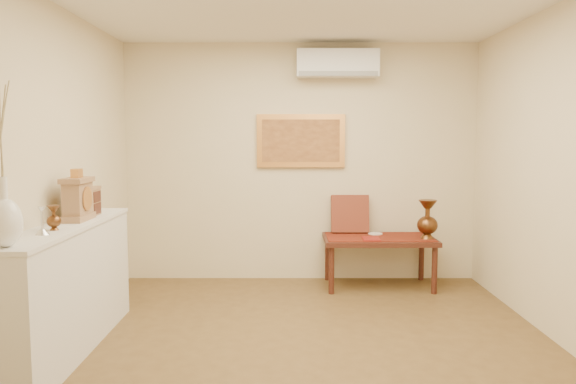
{
  "coord_description": "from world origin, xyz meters",
  "views": [
    {
      "loc": [
        -0.14,
        -4.18,
        1.63
      ],
      "look_at": [
        -0.15,
        1.15,
        1.12
      ],
      "focal_mm": 35.0,
      "sensor_mm": 36.0,
      "label": 1
    }
  ],
  "objects_px": {
    "display_ledge": "(67,288)",
    "low_table": "(379,243)",
    "mantel_clock": "(78,199)",
    "wooden_chest": "(88,201)",
    "white_vase": "(2,158)",
    "brass_urn_tall": "(428,215)"
  },
  "relations": [
    {
      "from": "display_ledge",
      "to": "mantel_clock",
      "type": "bearing_deg",
      "value": 84.98
    },
    {
      "from": "white_vase",
      "to": "low_table",
      "type": "height_order",
      "value": "white_vase"
    },
    {
      "from": "brass_urn_tall",
      "to": "wooden_chest",
      "type": "height_order",
      "value": "wooden_chest"
    },
    {
      "from": "display_ledge",
      "to": "low_table",
      "type": "bearing_deg",
      "value": 35.1
    },
    {
      "from": "mantel_clock",
      "to": "low_table",
      "type": "bearing_deg",
      "value": 31.95
    },
    {
      "from": "white_vase",
      "to": "low_table",
      "type": "relative_size",
      "value": 0.89
    },
    {
      "from": "brass_urn_tall",
      "to": "low_table",
      "type": "xyz_separation_m",
      "value": [
        -0.5,
        0.11,
        -0.32
      ]
    },
    {
      "from": "brass_urn_tall",
      "to": "wooden_chest",
      "type": "distance_m",
      "value": 3.43
    },
    {
      "from": "mantel_clock",
      "to": "display_ledge",
      "type": "bearing_deg",
      "value": -95.02
    },
    {
      "from": "white_vase",
      "to": "brass_urn_tall",
      "type": "bearing_deg",
      "value": 39.74
    },
    {
      "from": "mantel_clock",
      "to": "wooden_chest",
      "type": "height_order",
      "value": "mantel_clock"
    },
    {
      "from": "low_table",
      "to": "white_vase",
      "type": "bearing_deg",
      "value": -134.26
    },
    {
      "from": "brass_urn_tall",
      "to": "white_vase",
      "type": "bearing_deg",
      "value": -140.26
    },
    {
      "from": "white_vase",
      "to": "wooden_chest",
      "type": "relative_size",
      "value": 4.36
    },
    {
      "from": "display_ledge",
      "to": "mantel_clock",
      "type": "xyz_separation_m",
      "value": [
        0.02,
        0.22,
        0.66
      ]
    },
    {
      "from": "brass_urn_tall",
      "to": "display_ledge",
      "type": "distance_m",
      "value": 3.65
    },
    {
      "from": "mantel_clock",
      "to": "wooden_chest",
      "type": "xyz_separation_m",
      "value": [
        -0.02,
        0.29,
        -0.05
      ]
    },
    {
      "from": "brass_urn_tall",
      "to": "wooden_chest",
      "type": "relative_size",
      "value": 2.05
    },
    {
      "from": "display_ledge",
      "to": "low_table",
      "type": "relative_size",
      "value": 1.68
    },
    {
      "from": "display_ledge",
      "to": "brass_urn_tall",
      "type": "bearing_deg",
      "value": 29.19
    },
    {
      "from": "wooden_chest",
      "to": "mantel_clock",
      "type": "bearing_deg",
      "value": -85.92
    },
    {
      "from": "low_table",
      "to": "brass_urn_tall",
      "type": "bearing_deg",
      "value": -12.1
    }
  ]
}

